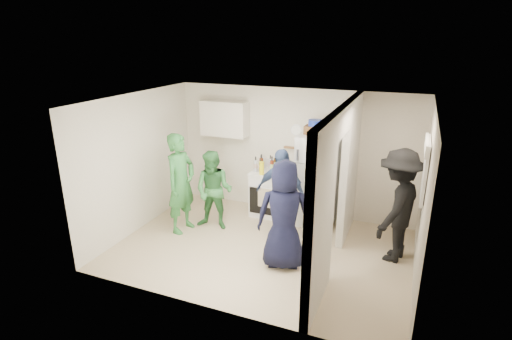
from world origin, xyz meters
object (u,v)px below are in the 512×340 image
(wicker_basket, at_px, (315,130))
(yellow_cup_stack_top, at_px, (330,130))
(person_green_left, at_px, (181,183))
(person_navy, at_px, (284,215))
(person_nook, at_px, (398,206))
(person_denim, at_px, (281,194))
(blue_bowl, at_px, (315,123))
(fridge, at_px, (317,180))
(stove, at_px, (271,193))
(person_green_center, at_px, (214,191))

(wicker_basket, xyz_separation_m, yellow_cup_stack_top, (0.32, -0.15, 0.05))
(person_green_left, height_order, person_navy, person_green_left)
(person_nook, bearing_deg, person_denim, -73.59)
(person_navy, bearing_deg, blue_bowl, -105.57)
(fridge, xyz_separation_m, person_nook, (1.48, -0.81, 0.05))
(person_denim, height_order, person_nook, person_nook)
(person_denim, bearing_deg, yellow_cup_stack_top, 56.41)
(blue_bowl, height_order, yellow_cup_stack_top, blue_bowl)
(stove, height_order, yellow_cup_stack_top, yellow_cup_stack_top)
(fridge, bearing_deg, person_green_center, -151.21)
(fridge, distance_m, person_navy, 1.68)
(blue_bowl, relative_size, person_green_left, 0.13)
(person_green_left, bearing_deg, yellow_cup_stack_top, -57.61)
(stove, xyz_separation_m, yellow_cup_stack_top, (1.13, -0.13, 1.40))
(blue_bowl, distance_m, yellow_cup_stack_top, 0.36)
(fridge, height_order, yellow_cup_stack_top, yellow_cup_stack_top)
(person_green_center, height_order, person_nook, person_nook)
(person_navy, relative_size, person_nook, 0.94)
(wicker_basket, height_order, yellow_cup_stack_top, yellow_cup_stack_top)
(wicker_basket, bearing_deg, person_green_center, -148.37)
(person_green_left, bearing_deg, wicker_basket, -51.24)
(person_denim, distance_m, person_navy, 0.95)
(wicker_basket, height_order, person_green_left, wicker_basket)
(stove, bearing_deg, person_nook, -19.31)
(person_navy, bearing_deg, person_green_center, -41.28)
(stove, bearing_deg, wicker_basket, 1.41)
(person_green_center, height_order, person_denim, person_denim)
(fridge, distance_m, person_denim, 0.92)
(yellow_cup_stack_top, height_order, person_green_left, yellow_cup_stack_top)
(blue_bowl, xyz_separation_m, person_green_center, (-1.58, -0.97, -1.19))
(fridge, height_order, person_green_left, person_green_left)
(wicker_basket, xyz_separation_m, person_navy, (0.01, -1.73, -0.95))
(person_nook, bearing_deg, person_green_center, -71.23)
(fridge, xyz_separation_m, yellow_cup_stack_top, (0.22, -0.10, 0.99))
(yellow_cup_stack_top, bearing_deg, person_nook, -29.38)
(blue_bowl, bearing_deg, person_navy, -89.64)
(person_denim, bearing_deg, stove, 129.47)
(yellow_cup_stack_top, height_order, person_denim, yellow_cup_stack_top)
(fridge, bearing_deg, person_navy, -93.04)
(yellow_cup_stack_top, height_order, person_green_center, yellow_cup_stack_top)
(blue_bowl, distance_m, person_green_left, 2.65)
(person_green_left, height_order, person_green_center, person_green_left)
(yellow_cup_stack_top, height_order, person_nook, yellow_cup_stack_top)
(fridge, xyz_separation_m, person_green_left, (-2.19, -1.22, 0.05))
(blue_bowl, relative_size, person_green_center, 0.16)
(wicker_basket, height_order, person_denim, wicker_basket)
(person_green_center, xyz_separation_m, person_navy, (1.59, -0.75, 0.12))
(blue_bowl, xyz_separation_m, yellow_cup_stack_top, (0.32, -0.15, -0.08))
(person_denim, bearing_deg, person_green_center, -164.49)
(blue_bowl, xyz_separation_m, person_nook, (1.58, -0.86, -1.02))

